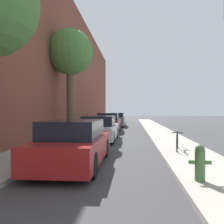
{
  "coord_description": "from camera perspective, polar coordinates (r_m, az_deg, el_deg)",
  "views": [
    {
      "loc": [
        0.87,
        0.32,
        1.65
      ],
      "look_at": [
        0.01,
        10.23,
        1.59
      ],
      "focal_mm": 37.65,
      "sensor_mm": 36.0,
      "label": 1
    }
  ],
  "objects": [
    {
      "name": "sidewalk_right",
      "position": [
        15.89,
        12.34,
        -5.42
      ],
      "size": [
        2.0,
        52.0,
        0.12
      ],
      "color": "#ADA89E",
      "rests_on": "ground"
    },
    {
      "name": "ground_plane",
      "position": [
        15.79,
        1.79,
        -5.66
      ],
      "size": [
        120.0,
        120.0,
        0.0
      ],
      "primitive_type": "plane",
      "color": "#3D3D3F"
    },
    {
      "name": "fire_hydrant",
      "position": [
        5.55,
        20.58,
        -11.36
      ],
      "size": [
        0.47,
        0.22,
        0.79
      ],
      "color": "#47703D",
      "rests_on": "sidewalk_right"
    },
    {
      "name": "parked_car_white",
      "position": [
        12.91,
        -3.02,
        -4.11
      ],
      "size": [
        1.8,
        4.32,
        1.36
      ],
      "color": "black",
      "rests_on": "ground"
    },
    {
      "name": "parked_car_red",
      "position": [
        7.21,
        -9.12,
        -7.63
      ],
      "size": [
        1.73,
        4.33,
        1.37
      ],
      "color": "black",
      "rests_on": "ground"
    },
    {
      "name": "parked_car_maroon",
      "position": [
        18.35,
        -0.86,
        -2.65
      ],
      "size": [
        1.72,
        4.06,
        1.47
      ],
      "color": "black",
      "rests_on": "ground"
    },
    {
      "name": "street_tree_far",
      "position": [
        15.09,
        -10.16,
        13.77
      ],
      "size": [
        2.81,
        2.81,
        6.55
      ],
      "color": "brown",
      "rests_on": "sidewalk_left"
    },
    {
      "name": "sidewalk_left",
      "position": [
        16.21,
        -8.54,
        -5.3
      ],
      "size": [
        2.0,
        52.0,
        0.12
      ],
      "color": "#ADA89E",
      "rests_on": "ground"
    },
    {
      "name": "bicycle",
      "position": [
        9.64,
        15.56,
        -6.68
      ],
      "size": [
        0.5,
        1.67,
        0.69
      ],
      "rotation": [
        0.0,
        0.0,
        -0.2
      ],
      "color": "black",
      "rests_on": "sidewalk_right"
    },
    {
      "name": "parked_car_grey",
      "position": [
        24.41,
        0.86,
        -1.92
      ],
      "size": [
        1.88,
        4.63,
        1.43
      ],
      "color": "black",
      "rests_on": "ground"
    },
    {
      "name": "building_facade_left",
      "position": [
        16.89,
        -13.13,
        12.79
      ],
      "size": [
        0.7,
        52.0,
        10.6
      ],
      "color": "brown",
      "rests_on": "ground"
    }
  ]
}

